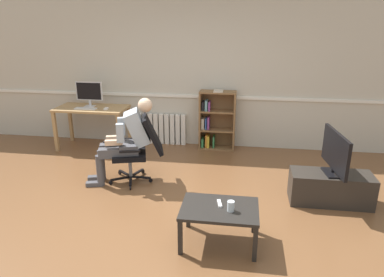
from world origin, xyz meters
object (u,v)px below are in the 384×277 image
tv_screen (335,153)px  person_seated (126,139)px  computer_desk (92,113)px  radiator (162,129)px  office_chair (140,147)px  computer_mouse (106,109)px  keyboard (86,109)px  bookshelf (215,121)px  tv_stand (330,188)px  spare_remote (220,203)px  coffee_table (220,212)px  imac_monitor (89,92)px  drinking_glass (231,206)px

tv_screen → person_seated: bearing=78.6°
computer_desk → person_seated: (1.08, -1.31, 0.00)m
radiator → office_chair: 1.66m
computer_desk → computer_mouse: size_ratio=12.55×
keyboard → person_seated: person_seated is taller
computer_mouse → person_seated: (0.75, -1.19, -0.12)m
keyboard → radiator: size_ratio=0.42×
computer_mouse → bookshelf: (1.87, 0.41, -0.26)m
tv_screen → tv_stand: bearing=90.0°
keyboard → bookshelf: (2.25, 0.43, -0.25)m
tv_stand → spare_remote: spare_remote is taller
tv_screen → coffee_table: bearing=122.2°
tv_stand → coffee_table: bearing=-141.1°
tv_screen → spare_remote: tv_screen is taller
person_seated → tv_stand: bearing=68.9°
computer_mouse → bookshelf: bookshelf is taller
computer_desk → office_chair: size_ratio=1.29×
radiator → spare_remote: size_ratio=6.14×
imac_monitor → office_chair: (1.31, -1.33, -0.49)m
bookshelf → radiator: 1.05m
radiator → bookshelf: bearing=-5.4°
tv_screen → coffee_table: (-1.34, -1.09, -0.32)m
computer_mouse → coffee_table: bearing=-49.0°
office_chair → tv_stand: bearing=67.5°
spare_remote → keyboard: bearing=-55.7°
computer_desk → tv_screen: (3.85, -1.54, 0.04)m
person_seated → coffee_table: size_ratio=1.54×
tv_stand → office_chair: bearing=173.7°
person_seated → tv_screen: bearing=68.9°
bookshelf → radiator: bookshelf is taller
person_seated → keyboard: bearing=-152.3°
imac_monitor → spare_remote: imac_monitor is taller
computer_desk → tv_screen: 4.14m
keyboard → bookshelf: bearing=10.9°
imac_monitor → keyboard: bearing=-88.0°
bookshelf → tv_stand: size_ratio=1.07×
imac_monitor → keyboard: 0.33m
tv_screen → drinking_glass: bearing=126.1°
computer_desk → computer_mouse: 0.37m
tv_stand → spare_remote: 1.70m
office_chair → spare_remote: (1.24, -1.30, -0.10)m
office_chair → radiator: bearing=166.4°
computer_desk → bookshelf: bookshelf is taller
tv_stand → computer_mouse: bearing=158.1°
keyboard → tv_stand: (3.89, -1.40, -0.56)m
imac_monitor → radiator: imac_monitor is taller
computer_desk → keyboard: keyboard is taller
tv_stand → spare_remote: bearing=-143.0°
imac_monitor → computer_mouse: (0.38, -0.20, -0.24)m
keyboard → spare_remote: bearing=-43.5°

